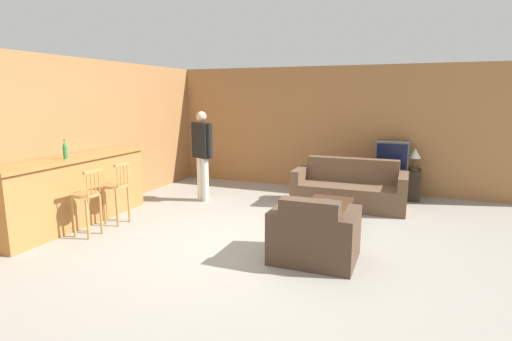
# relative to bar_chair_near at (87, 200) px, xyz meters

# --- Properties ---
(ground_plane) EXTENTS (24.00, 24.00, 0.00)m
(ground_plane) POSITION_rel_bar_chair_near_xyz_m (2.22, 0.58, -0.53)
(ground_plane) COLOR gray
(wall_back) EXTENTS (9.40, 0.08, 2.60)m
(wall_back) POSITION_rel_bar_chair_near_xyz_m (2.22, 4.27, 0.77)
(wall_back) COLOR #9E6B3D
(wall_back) RESTS_ON ground_plane
(wall_left) EXTENTS (0.08, 8.68, 2.60)m
(wall_left) POSITION_rel_bar_chair_near_xyz_m (-0.88, 1.92, 0.77)
(wall_left) COLOR #9E6B3D
(wall_left) RESTS_ON ground_plane
(bar_counter) EXTENTS (0.55, 2.71, 1.07)m
(bar_counter) POSITION_rel_bar_chair_near_xyz_m (-0.55, 0.34, 0.01)
(bar_counter) COLOR #A87038
(bar_counter) RESTS_ON ground_plane
(bar_chair_near) EXTENTS (0.37, 0.37, 0.97)m
(bar_chair_near) POSITION_rel_bar_chair_near_xyz_m (0.00, 0.00, 0.00)
(bar_chair_near) COLOR #B77F42
(bar_chair_near) RESTS_ON ground_plane
(bar_chair_mid) EXTENTS (0.38, 0.38, 0.97)m
(bar_chair_mid) POSITION_rel_bar_chair_near_xyz_m (-0.00, 0.61, 0.00)
(bar_chair_mid) COLOR #B77F42
(bar_chair_mid) RESTS_ON ground_plane
(couch_far) EXTENTS (1.98, 0.85, 0.85)m
(couch_far) POSITION_rel_bar_chair_near_xyz_m (3.25, 2.96, -0.23)
(couch_far) COLOR brown
(couch_far) RESTS_ON ground_plane
(armchair_near) EXTENTS (1.01, 0.81, 0.83)m
(armchair_near) POSITION_rel_bar_chair_near_xyz_m (3.23, 0.31, -0.22)
(armchair_near) COLOR #4C3828
(armchair_near) RESTS_ON ground_plane
(coffee_table) EXTENTS (0.64, 1.10, 0.38)m
(coffee_table) POSITION_rel_bar_chair_near_xyz_m (3.13, 1.59, -0.20)
(coffee_table) COLOR #472D1E
(coffee_table) RESTS_ON ground_plane
(tv_unit) EXTENTS (1.10, 0.50, 0.58)m
(tv_unit) POSITION_rel_bar_chair_near_xyz_m (3.91, 3.93, -0.24)
(tv_unit) COLOR #2D2319
(tv_unit) RESTS_ON ground_plane
(tv) EXTENTS (0.63, 0.45, 0.55)m
(tv) POSITION_rel_bar_chair_near_xyz_m (3.91, 3.92, 0.32)
(tv) COLOR #4C4C4C
(tv) RESTS_ON tv_unit
(bottle) EXTENTS (0.06, 0.06, 0.28)m
(bottle) POSITION_rel_bar_chair_near_xyz_m (-0.48, 0.14, 0.67)
(bottle) COLOR #2D7F3D
(bottle) RESTS_ON bar_counter
(book_on_table) EXTENTS (0.22, 0.17, 0.02)m
(book_on_table) POSITION_rel_bar_chair_near_xyz_m (3.05, 1.74, -0.14)
(book_on_table) COLOR navy
(book_on_table) RESTS_ON coffee_table
(table_lamp) EXTENTS (0.23, 0.23, 0.42)m
(table_lamp) POSITION_rel_bar_chair_near_xyz_m (4.32, 3.93, 0.35)
(table_lamp) COLOR brown
(table_lamp) RESTS_ON tv_unit
(person_by_window) EXTENTS (0.51, 0.33, 1.71)m
(person_by_window) POSITION_rel_bar_chair_near_xyz_m (0.58, 2.34, 0.44)
(person_by_window) COLOR silver
(person_by_window) RESTS_ON ground_plane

